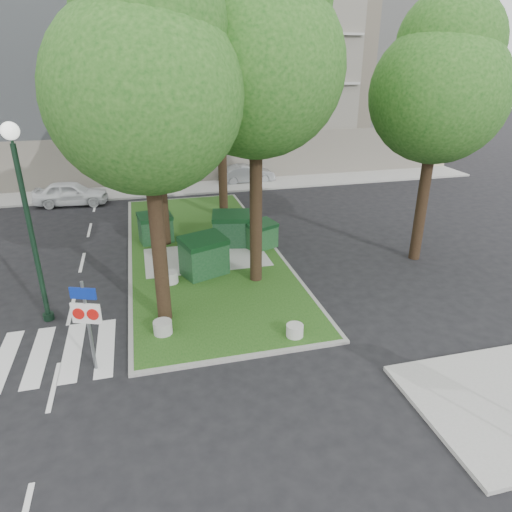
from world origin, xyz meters
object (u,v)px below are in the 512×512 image
object	(u,v)px
dumpster_d	(261,235)
street_lamp	(25,203)
bollard_mid	(170,277)
car_silver	(247,174)
traffic_sign_pole	(87,315)
tree_median_far	(221,44)
dumpster_c	(231,229)
tree_street_right	(442,81)
dumpster_b	(204,256)
bollard_right	(295,330)
tree_median_near_left	(147,75)
tree_median_near_right	(258,49)
bollard_left	(163,327)
car_white	(71,193)
litter_bin	(241,221)
tree_median_mid	(155,79)
dumpster_a	(156,228)

from	to	relation	value
dumpster_d	street_lamp	bearing A→B (deg)	-178.05
bollard_mid	car_silver	bearing A→B (deg)	66.13
bollard_mid	traffic_sign_pole	world-z (taller)	traffic_sign_pole
tree_median_far	dumpster_c	xyz separation A→B (m)	(-0.48, -3.94, -7.48)
tree_street_right	dumpster_d	bearing A→B (deg)	158.35
dumpster_b	bollard_mid	distance (m)	1.50
dumpster_c	dumpster_d	bearing A→B (deg)	-16.10
dumpster_c	bollard_right	xyz separation A→B (m)	(0.35, -7.62, -0.54)
tree_median_near_left	car_silver	world-z (taller)	tree_median_near_left
dumpster_b	car_silver	distance (m)	14.58
tree_median_near_right	bollard_right	size ratio (longest dim) A/B	22.34
car_silver	tree_street_right	bearing A→B (deg)	-167.36
tree_median_near_left	bollard_mid	world-z (taller)	tree_median_near_left
tree_street_right	bollard_left	distance (m)	13.07
dumpster_b	bollard_left	distance (m)	4.26
dumpster_c	car_white	world-z (taller)	dumpster_c
street_lamp	dumpster_d	bearing A→B (deg)	25.86
dumpster_b	car_silver	size ratio (longest dim) A/B	0.53
litter_bin	street_lamp	xyz separation A→B (m)	(-7.81, -6.64, 3.39)
tree_median_near_left	dumpster_c	xyz separation A→B (m)	(3.22, 5.56, -6.47)
tree_median_mid	bollard_mid	world-z (taller)	tree_median_mid
dumpster_b	bollard_mid	xyz separation A→B (m)	(-1.34, -0.43, -0.53)
bollard_left	dumpster_a	bearing A→B (deg)	88.29
dumpster_c	bollard_mid	distance (m)	4.32
tree_street_right	tree_median_near_left	bearing A→B (deg)	-166.61
dumpster_c	bollard_right	distance (m)	7.65
tree_median_mid	dumpster_d	distance (m)	7.57
dumpster_d	bollard_mid	distance (m)	4.83
bollard_right	car_silver	world-z (taller)	car_silver
dumpster_b	street_lamp	distance (m)	6.41
tree_median_mid	dumpster_b	world-z (taller)	tree_median_mid
bollard_mid	car_white	distance (m)	12.56
tree_median_near_left	dumpster_d	distance (m)	9.35
dumpster_b	car_silver	xyz separation A→B (m)	(4.92, 13.72, -0.25)
street_lamp	tree_median_mid	bearing A→B (deg)	52.66
tree_median_near_left	dumpster_b	size ratio (longest dim) A/B	5.34
tree_median_near_left	tree_street_right	distance (m)	10.80
tree_street_right	car_silver	size ratio (longest dim) A/B	2.73
traffic_sign_pole	tree_street_right	bearing A→B (deg)	40.52
dumpster_d	street_lamp	size ratio (longest dim) A/B	0.25
dumpster_c	car_white	size ratio (longest dim) A/B	0.45
tree_median_near_left	tree_median_near_right	size ratio (longest dim) A/B	0.92
tree_median_near_right	tree_median_mid	xyz separation A→B (m)	(-3.00, 4.50, -1.01)
tree_median_near_left	dumpster_a	distance (m)	9.43
tree_median_near_left	tree_median_mid	size ratio (longest dim) A/B	1.05
tree_median_mid	tree_street_right	distance (m)	10.77
dumpster_b	dumpster_d	bearing A→B (deg)	15.07
dumpster_b	traffic_sign_pole	distance (m)	6.22
tree_median_near_left	traffic_sign_pole	bearing A→B (deg)	-135.33
bollard_left	car_silver	bearing A→B (deg)	68.94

